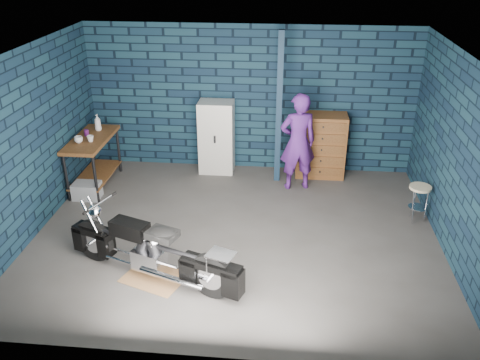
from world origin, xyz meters
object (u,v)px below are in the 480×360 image
object	(u,v)px
person	(298,142)
locker	(216,137)
workbench	(94,162)
shop_stool	(418,204)
tool_chest	(321,146)
storage_bin	(87,191)
motorcycle	(152,247)

from	to	relation	value
person	locker	world-z (taller)	person
workbench	shop_stool	bearing A→B (deg)	-7.78
tool_chest	storage_bin	bearing A→B (deg)	-161.71
tool_chest	locker	bearing A→B (deg)	180.00
person	tool_chest	bearing A→B (deg)	-142.45
person	storage_bin	world-z (taller)	person
storage_bin	locker	bearing A→B (deg)	32.63
person	shop_stool	xyz separation A→B (m)	(1.88, -1.01, -0.56)
workbench	locker	world-z (taller)	locker
storage_bin	tool_chest	xyz separation A→B (m)	(3.99, 1.32, 0.45)
workbench	locker	size ratio (longest dim) A/B	1.02
motorcycle	storage_bin	size ratio (longest dim) A/B	4.84
storage_bin	tool_chest	world-z (taller)	tool_chest
storage_bin	locker	distance (m)	2.51
locker	tool_chest	xyz separation A→B (m)	(1.93, 0.00, -0.09)
motorcycle	storage_bin	xyz separation A→B (m)	(-1.70, 2.09, -0.34)
tool_chest	person	bearing A→B (deg)	-128.28
tool_chest	shop_stool	size ratio (longest dim) A/B	1.93
motorcycle	person	world-z (taller)	person
motorcycle	tool_chest	distance (m)	4.11
storage_bin	shop_stool	bearing A→B (deg)	-2.59
motorcycle	storage_bin	world-z (taller)	motorcycle
workbench	person	bearing A→B (deg)	4.27
workbench	person	distance (m)	3.61
shop_stool	motorcycle	bearing A→B (deg)	-153.70
person	tool_chest	xyz separation A→B (m)	(0.44, 0.55, -0.28)
workbench	tool_chest	world-z (taller)	tool_chest
locker	tool_chest	world-z (taller)	locker
workbench	locker	xyz separation A→B (m)	(2.08, 0.82, 0.23)
person	workbench	bearing A→B (deg)	-9.90
storage_bin	person	bearing A→B (deg)	12.17
tool_chest	shop_stool	distance (m)	2.15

